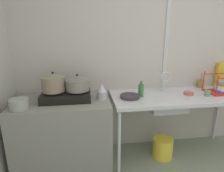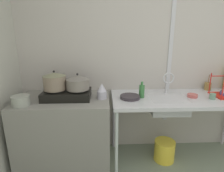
# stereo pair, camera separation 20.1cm
# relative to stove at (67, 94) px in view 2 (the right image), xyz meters

# --- Properties ---
(wall_back) EXTENTS (4.80, 0.10, 2.60)m
(wall_back) POSITION_rel_stove_xyz_m (1.35, 0.38, 0.41)
(wall_back) COLOR #B9B3AB
(wall_back) RESTS_ON ground
(wall_metal_strip) EXTENTS (0.05, 0.01, 2.08)m
(wall_metal_strip) POSITION_rel_stove_xyz_m (1.27, 0.32, 0.54)
(wall_metal_strip) COLOR silver
(counter_concrete) EXTENTS (1.06, 0.66, 0.84)m
(counter_concrete) POSITION_rel_stove_xyz_m (-0.05, 0.00, -0.47)
(counter_concrete) COLOR gray
(counter_concrete) RESTS_ON ground
(counter_sink) EXTENTS (1.67, 0.66, 0.84)m
(counter_sink) POSITION_rel_stove_xyz_m (1.35, 0.00, -0.11)
(counter_sink) COLOR silver
(counter_sink) RESTS_ON ground
(stove) EXTENTS (0.53, 0.32, 0.11)m
(stove) POSITION_rel_stove_xyz_m (0.00, 0.00, 0.00)
(stove) COLOR black
(stove) RESTS_ON counter_concrete
(pot_on_left_burner) EXTENTS (0.26, 0.26, 0.22)m
(pot_on_left_burner) POSITION_rel_stove_xyz_m (-0.13, 0.00, 0.16)
(pot_on_left_burner) COLOR #81705E
(pot_on_left_burner) RESTS_ON stove
(pot_on_right_burner) EXTENTS (0.26, 0.26, 0.19)m
(pot_on_right_burner) POSITION_rel_stove_xyz_m (0.13, 0.00, 0.14)
(pot_on_right_burner) COLOR slate
(pot_on_right_burner) RESTS_ON stove
(pot_beside_stove) EXTENTS (0.18, 0.18, 0.11)m
(pot_beside_stove) POSITION_rel_stove_xyz_m (-0.43, -0.21, 0.00)
(pot_beside_stove) COLOR #95998E
(pot_beside_stove) RESTS_ON counter_concrete
(percolator) EXTENTS (0.11, 0.11, 0.18)m
(percolator) POSITION_rel_stove_xyz_m (0.40, -0.02, 0.04)
(percolator) COLOR #B9B8C9
(percolator) RESTS_ON counter_concrete
(sink_basin) EXTENTS (0.43, 0.33, 0.17)m
(sink_basin) POSITION_rel_stove_xyz_m (1.17, -0.03, -0.13)
(sink_basin) COLOR silver
(sink_basin) RESTS_ON counter_sink
(faucet) EXTENTS (0.14, 0.08, 0.27)m
(faucet) POSITION_rel_stove_xyz_m (1.20, 0.12, 0.13)
(faucet) COLOR silver
(faucet) RESTS_ON counter_sink
(frying_pan) EXTENTS (0.23, 0.23, 0.04)m
(frying_pan) POSITION_rel_stove_xyz_m (0.72, -0.03, -0.03)
(frying_pan) COLOR #342D34
(frying_pan) RESTS_ON counter_sink
(cup_by_rack) EXTENTS (0.07, 0.07, 0.07)m
(cup_by_rack) POSITION_rel_stove_xyz_m (1.66, -0.09, -0.02)
(cup_by_rack) COLOR gray
(cup_by_rack) RESTS_ON counter_sink
(small_bowl_on_drainboard) EXTENTS (0.12, 0.12, 0.04)m
(small_bowl_on_drainboard) POSITION_rel_stove_xyz_m (1.46, -0.01, -0.03)
(small_bowl_on_drainboard) COLOR #BC5853
(small_bowl_on_drainboard) RESTS_ON counter_sink
(bottle_by_sink) EXTENTS (0.06, 0.06, 0.19)m
(bottle_by_sink) POSITION_rel_stove_xyz_m (0.86, 0.00, 0.03)
(bottle_by_sink) COLOR #36743B
(bottle_by_sink) RESTS_ON counter_sink
(utensil_jar) EXTENTS (0.08, 0.08, 0.21)m
(utensil_jar) POSITION_rel_stove_xyz_m (1.80, 0.27, 0.00)
(utensil_jar) COLOR olive
(utensil_jar) RESTS_ON counter_sink
(bucket_on_floor) EXTENTS (0.26, 0.26, 0.26)m
(bucket_on_floor) POSITION_rel_stove_xyz_m (1.18, -0.02, -0.76)
(bucket_on_floor) COLOR yellow
(bucket_on_floor) RESTS_ON ground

